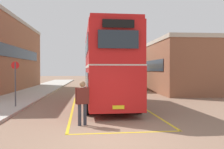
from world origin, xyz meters
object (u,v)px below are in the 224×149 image
(bus_stop_sign, at_px, (15,79))
(single_deck_bus, at_px, (117,75))
(double_decker_bus, at_px, (107,66))
(pedestrian_boarding, at_px, (82,99))

(bus_stop_sign, bearing_deg, single_deck_bus, 63.47)
(single_deck_bus, relative_size, bus_stop_sign, 3.82)
(double_decker_bus, relative_size, bus_stop_sign, 3.76)
(single_deck_bus, height_order, bus_stop_sign, single_deck_bus)
(pedestrian_boarding, distance_m, bus_stop_sign, 6.22)
(double_decker_bus, distance_m, bus_stop_sign, 5.51)
(double_decker_bus, bearing_deg, single_deck_bus, 81.77)
(double_decker_bus, distance_m, single_deck_bus, 14.27)
(double_decker_bus, height_order, bus_stop_sign, double_decker_bus)
(single_deck_bus, bearing_deg, bus_stop_sign, -116.53)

